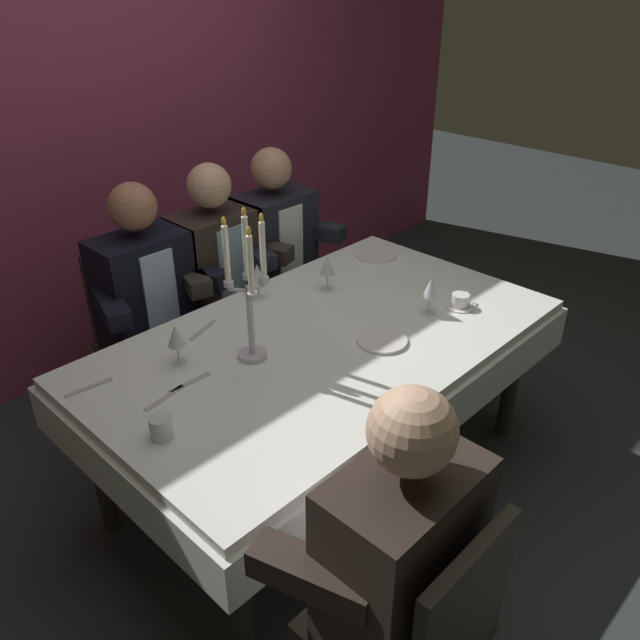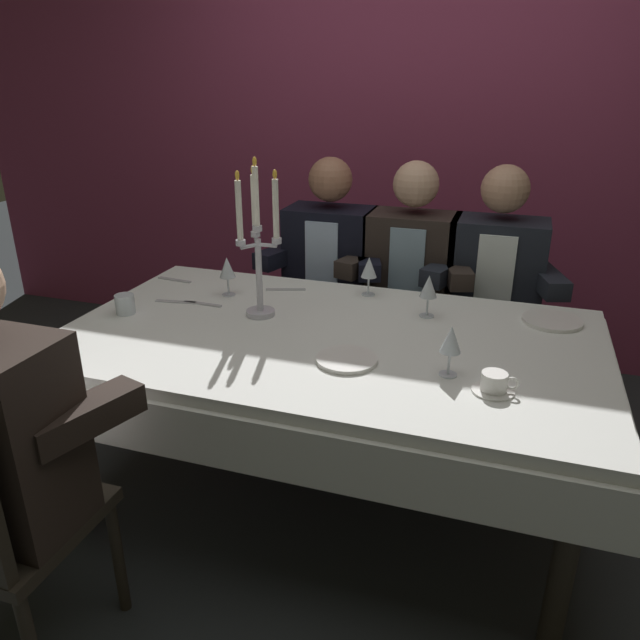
# 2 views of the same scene
# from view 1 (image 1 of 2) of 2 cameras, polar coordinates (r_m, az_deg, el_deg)

# --- Properties ---
(ground_plane) EXTENTS (12.00, 12.00, 0.00)m
(ground_plane) POSITION_cam_1_polar(r_m,az_deg,el_deg) (3.00, 0.41, -13.64)
(ground_plane) COLOR #2E3234
(back_wall) EXTENTS (6.00, 0.12, 2.70)m
(back_wall) POSITION_cam_1_polar(r_m,az_deg,el_deg) (3.61, -19.79, 16.64)
(back_wall) COLOR #923657
(back_wall) RESTS_ON ground_plane
(dining_table) EXTENTS (1.94, 1.14, 0.74)m
(dining_table) POSITION_cam_1_polar(r_m,az_deg,el_deg) (2.62, 0.45, -3.66)
(dining_table) COLOR white
(dining_table) RESTS_ON ground_plane
(candelabra) EXTENTS (0.15, 0.17, 0.59)m
(candelabra) POSITION_cam_1_polar(r_m,az_deg,el_deg) (2.30, -6.37, 2.28)
(candelabra) COLOR silver
(candelabra) RESTS_ON dining_table
(dinner_plate_0) EXTENTS (0.22, 0.22, 0.01)m
(dinner_plate_0) POSITION_cam_1_polar(r_m,az_deg,el_deg) (3.28, 5.02, 5.88)
(dinner_plate_0) COLOR white
(dinner_plate_0) RESTS_ON dining_table
(dinner_plate_1) EXTENTS (0.20, 0.20, 0.01)m
(dinner_plate_1) POSITION_cam_1_polar(r_m,az_deg,el_deg) (2.52, 5.55, -1.83)
(dinner_plate_1) COLOR white
(dinner_plate_1) RESTS_ON dining_table
(wine_glass_0) EXTENTS (0.07, 0.07, 0.16)m
(wine_glass_0) POSITION_cam_1_polar(r_m,az_deg,el_deg) (2.38, -12.73, -1.46)
(wine_glass_0) COLOR silver
(wine_glass_0) RESTS_ON dining_table
(wine_glass_1) EXTENTS (0.07, 0.07, 0.16)m
(wine_glass_1) POSITION_cam_1_polar(r_m,az_deg,el_deg) (2.87, 0.64, 4.79)
(wine_glass_1) COLOR silver
(wine_glass_1) RESTS_ON dining_table
(wine_glass_2) EXTENTS (0.07, 0.07, 0.16)m
(wine_glass_2) POSITION_cam_1_polar(r_m,az_deg,el_deg) (2.71, 9.86, 2.79)
(wine_glass_2) COLOR silver
(wine_glass_2) RESTS_ON dining_table
(wine_glass_3) EXTENTS (0.07, 0.07, 0.16)m
(wine_glass_3) POSITION_cam_1_polar(r_m,az_deg,el_deg) (2.81, -5.62, 4.10)
(wine_glass_3) COLOR silver
(wine_glass_3) RESTS_ON dining_table
(water_tumbler_0) EXTENTS (0.07, 0.07, 0.08)m
(water_tumbler_0) POSITION_cam_1_polar(r_m,az_deg,el_deg) (2.08, -14.01, -9.26)
(water_tumbler_0) COLOR silver
(water_tumbler_0) RESTS_ON dining_table
(coffee_cup_0) EXTENTS (0.13, 0.12, 0.06)m
(coffee_cup_0) POSITION_cam_1_polar(r_m,az_deg,el_deg) (2.82, 12.42, 1.64)
(coffee_cup_0) COLOR white
(coffee_cup_0) RESTS_ON dining_table
(fork_0) EXTENTS (0.17, 0.02, 0.01)m
(fork_0) POSITION_cam_1_polar(r_m,az_deg,el_deg) (2.32, -11.55, -5.48)
(fork_0) COLOR #B7B7BC
(fork_0) RESTS_ON dining_table
(fork_1) EXTENTS (0.17, 0.03, 0.01)m
(fork_1) POSITION_cam_1_polar(r_m,az_deg,el_deg) (2.40, -19.96, -5.68)
(fork_1) COLOR #B7B7BC
(fork_1) RESTS_ON dining_table
(fork_2) EXTENTS (0.17, 0.07, 0.01)m
(fork_2) POSITION_cam_1_polar(r_m,az_deg,el_deg) (2.63, -10.42, -0.90)
(fork_2) COLOR #B7B7BC
(fork_2) RESTS_ON dining_table
(spoon_3) EXTENTS (0.17, 0.04, 0.01)m
(spoon_3) POSITION_cam_1_polar(r_m,az_deg,el_deg) (2.27, -13.70, -6.77)
(spoon_3) COLOR #B7B7BC
(spoon_3) RESTS_ON dining_table
(seated_diner_0) EXTENTS (0.63, 0.48, 1.24)m
(seated_diner_0) POSITION_cam_1_polar(r_m,az_deg,el_deg) (1.74, 7.41, -20.14)
(seated_diner_0) COLOR #2D271F
(seated_diner_0) RESTS_ON ground_plane
(seated_diner_1) EXTENTS (0.63, 0.48, 1.24)m
(seated_diner_1) POSITION_cam_1_polar(r_m,az_deg,el_deg) (3.03, -15.43, 2.62)
(seated_diner_1) COLOR #2D271F
(seated_diner_1) RESTS_ON ground_plane
(seated_diner_2) EXTENTS (0.63, 0.48, 1.24)m
(seated_diner_2) POSITION_cam_1_polar(r_m,az_deg,el_deg) (3.23, -9.35, 5.02)
(seated_diner_2) COLOR #2D271F
(seated_diner_2) RESTS_ON ground_plane
(seated_diner_3) EXTENTS (0.63, 0.48, 1.24)m
(seated_diner_3) POSITION_cam_1_polar(r_m,az_deg,el_deg) (3.46, -4.20, 6.99)
(seated_diner_3) COLOR #2D271F
(seated_diner_3) RESTS_ON ground_plane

